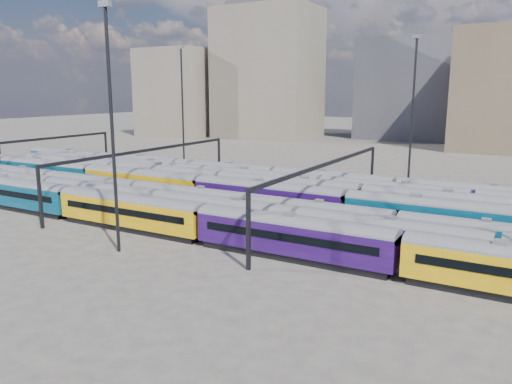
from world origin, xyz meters
The scene contains 14 objects.
ground centered at (0.00, 0.00, 0.00)m, with size 500.00×500.00×0.00m, color #423C38.
rake_0 centered at (-9.77, -15.00, 2.84)m, with size 109.48×3.21×5.41m.
rake_1 centered at (10.42, -10.00, 2.63)m, with size 121.98×2.98×5.01m.
rake_2 centered at (-17.90, -5.00, 2.45)m, with size 113.88×2.78×4.67m.
rake_3 centered at (-10.06, 0.00, 2.94)m, with size 136.22×3.32×5.61m.
rake_4 centered at (13.17, 5.00, 2.94)m, with size 135.99×3.31×5.60m.
rake_5 centered at (5.12, 10.00, 2.75)m, with size 127.55×3.11×5.24m.
rake_6 centered at (-5.47, 15.00, 2.66)m, with size 123.41×3.01×5.07m.
gantry_0 centered at (-50.00, 0.00, 6.79)m, with size 0.35×40.35×8.03m.
gantry_1 centered at (-20.00, 0.00, 6.79)m, with size 0.35×40.35×8.03m.
gantry_2 centered at (10.00, 0.00, 6.79)m, with size 0.35×40.35×8.03m.
mast_1 centered at (-30.00, 22.00, 13.97)m, with size 1.40×0.50×25.60m.
mast_2 centered at (-5.00, -22.00, 13.97)m, with size 1.40×0.50×25.60m.
mast_3 centered at (15.00, 24.00, 13.97)m, with size 1.40×0.50×25.60m.
Camera 1 is at (33.14, -59.39, 17.02)m, focal length 35.00 mm.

